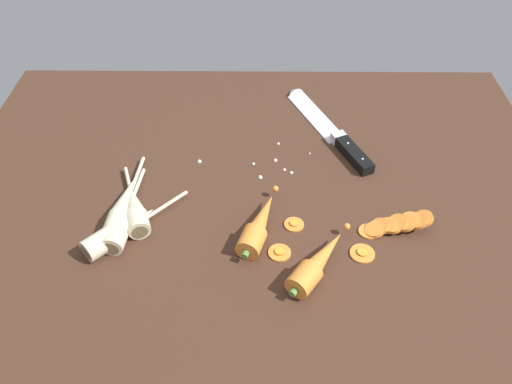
{
  "coord_description": "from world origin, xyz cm",
  "views": [
    {
      "loc": [
        0.63,
        -74.05,
        69.12
      ],
      "look_at": [
        0.0,
        -2.0,
        1.5
      ],
      "focal_mm": 36.61,
      "sensor_mm": 36.0,
      "label": 1
    }
  ],
  "objects_px": {
    "chefs_knife": "(325,125)",
    "parsnip_mid_right": "(135,208)",
    "carrot_slice_stack": "(396,224)",
    "whole_carrot_second": "(317,263)",
    "parsnip_front": "(122,219)",
    "parsnip_mid_left": "(123,208)",
    "parsnip_back": "(121,230)",
    "whole_carrot": "(259,225)",
    "carrot_slice_stray_far": "(294,224)",
    "carrot_slice_stray_near": "(280,252)",
    "carrot_slice_stray_mid": "(362,253)"
  },
  "relations": [
    {
      "from": "whole_carrot",
      "to": "carrot_slice_stray_near",
      "type": "relative_size",
      "value": 4.44
    },
    {
      "from": "chefs_knife",
      "to": "parsnip_mid_left",
      "type": "height_order",
      "value": "parsnip_mid_left"
    },
    {
      "from": "parsnip_back",
      "to": "carrot_slice_stray_far",
      "type": "relative_size",
      "value": 4.87
    },
    {
      "from": "parsnip_front",
      "to": "carrot_slice_stray_mid",
      "type": "height_order",
      "value": "parsnip_front"
    },
    {
      "from": "chefs_knife",
      "to": "parsnip_back",
      "type": "relative_size",
      "value": 1.88
    },
    {
      "from": "parsnip_mid_right",
      "to": "carrot_slice_stack",
      "type": "bearing_deg",
      "value": -3.78
    },
    {
      "from": "parsnip_front",
      "to": "carrot_slice_stray_far",
      "type": "height_order",
      "value": "parsnip_front"
    },
    {
      "from": "whole_carrot",
      "to": "carrot_slice_stray_near",
      "type": "xyz_separation_m",
      "value": [
        0.04,
        -0.05,
        -0.02
      ]
    },
    {
      "from": "parsnip_front",
      "to": "whole_carrot_second",
      "type": "bearing_deg",
      "value": -15.89
    },
    {
      "from": "parsnip_back",
      "to": "parsnip_mid_left",
      "type": "bearing_deg",
      "value": 97.72
    },
    {
      "from": "whole_carrot_second",
      "to": "parsnip_front",
      "type": "relative_size",
      "value": 0.72
    },
    {
      "from": "carrot_slice_stack",
      "to": "whole_carrot_second",
      "type": "bearing_deg",
      "value": -147.39
    },
    {
      "from": "chefs_knife",
      "to": "whole_carrot",
      "type": "bearing_deg",
      "value": -114.44
    },
    {
      "from": "whole_carrot_second",
      "to": "parsnip_front",
      "type": "xyz_separation_m",
      "value": [
        -0.34,
        0.1,
        -0.0
      ]
    },
    {
      "from": "carrot_slice_stray_far",
      "to": "carrot_slice_stray_near",
      "type": "bearing_deg",
      "value": -112.71
    },
    {
      "from": "parsnip_front",
      "to": "carrot_slice_stray_far",
      "type": "xyz_separation_m",
      "value": [
        0.31,
        0.01,
        -0.02
      ]
    },
    {
      "from": "carrot_slice_stray_mid",
      "to": "whole_carrot_second",
      "type": "bearing_deg",
      "value": -155.77
    },
    {
      "from": "parsnip_mid_right",
      "to": "carrot_slice_stray_near",
      "type": "xyz_separation_m",
      "value": [
        0.26,
        -0.09,
        -0.02
      ]
    },
    {
      "from": "chefs_knife",
      "to": "whole_carrot_second",
      "type": "xyz_separation_m",
      "value": [
        -0.05,
        -0.4,
        0.01
      ]
    },
    {
      "from": "carrot_slice_stray_near",
      "to": "carrot_slice_stray_far",
      "type": "height_order",
      "value": "same"
    },
    {
      "from": "parsnip_front",
      "to": "carrot_slice_stray_near",
      "type": "xyz_separation_m",
      "value": [
        0.28,
        -0.06,
        -0.02
      ]
    },
    {
      "from": "whole_carrot_second",
      "to": "parsnip_back",
      "type": "bearing_deg",
      "value": 168.14
    },
    {
      "from": "parsnip_front",
      "to": "parsnip_back",
      "type": "distance_m",
      "value": 0.03
    },
    {
      "from": "parsnip_mid_right",
      "to": "parsnip_back",
      "type": "bearing_deg",
      "value": -104.41
    },
    {
      "from": "parsnip_front",
      "to": "parsnip_mid_left",
      "type": "bearing_deg",
      "value": 99.42
    },
    {
      "from": "carrot_slice_stray_near",
      "to": "carrot_slice_stray_mid",
      "type": "distance_m",
      "value": 0.14
    },
    {
      "from": "chefs_knife",
      "to": "whole_carrot",
      "type": "xyz_separation_m",
      "value": [
        -0.15,
        -0.32,
        0.01
      ]
    },
    {
      "from": "whole_carrot",
      "to": "carrot_slice_stray_far",
      "type": "bearing_deg",
      "value": 17.16
    },
    {
      "from": "parsnip_mid_right",
      "to": "carrot_slice_stray_near",
      "type": "height_order",
      "value": "parsnip_mid_right"
    },
    {
      "from": "parsnip_front",
      "to": "carrot_slice_stray_mid",
      "type": "relative_size",
      "value": 4.95
    },
    {
      "from": "parsnip_back",
      "to": "whole_carrot",
      "type": "bearing_deg",
      "value": 3.17
    },
    {
      "from": "carrot_slice_stack",
      "to": "parsnip_back",
      "type": "bearing_deg",
      "value": -177.24
    },
    {
      "from": "whole_carrot_second",
      "to": "carrot_slice_stray_near",
      "type": "xyz_separation_m",
      "value": [
        -0.06,
        0.04,
        -0.02
      ]
    },
    {
      "from": "carrot_slice_stack",
      "to": "carrot_slice_stray_near",
      "type": "relative_size",
      "value": 3.31
    },
    {
      "from": "chefs_knife",
      "to": "parsnip_mid_right",
      "type": "xyz_separation_m",
      "value": [
        -0.37,
        -0.28,
        0.01
      ]
    },
    {
      "from": "whole_carrot",
      "to": "carrot_slice_stray_near",
      "type": "bearing_deg",
      "value": -52.54
    },
    {
      "from": "whole_carrot",
      "to": "parsnip_front",
      "type": "height_order",
      "value": "whole_carrot"
    },
    {
      "from": "parsnip_mid_left",
      "to": "parsnip_mid_right",
      "type": "distance_m",
      "value": 0.02
    },
    {
      "from": "parsnip_mid_left",
      "to": "chefs_knife",
      "type": "bearing_deg",
      "value": 35.17
    },
    {
      "from": "chefs_knife",
      "to": "carrot_slice_stack",
      "type": "relative_size",
      "value": 2.53
    },
    {
      "from": "parsnip_front",
      "to": "carrot_slice_stray_mid",
      "type": "distance_m",
      "value": 0.43
    },
    {
      "from": "parsnip_front",
      "to": "parsnip_mid_left",
      "type": "xyz_separation_m",
      "value": [
        -0.0,
        0.03,
        -0.0
      ]
    },
    {
      "from": "parsnip_mid_right",
      "to": "carrot_slice_stack",
      "type": "height_order",
      "value": "parsnip_mid_right"
    },
    {
      "from": "carrot_slice_stray_mid",
      "to": "carrot_slice_stray_far",
      "type": "bearing_deg",
      "value": 149.56
    },
    {
      "from": "carrot_slice_stack",
      "to": "parsnip_mid_left",
      "type": "bearing_deg",
      "value": 176.2
    },
    {
      "from": "parsnip_back",
      "to": "carrot_slice_stray_far",
      "type": "bearing_deg",
      "value": 6.19
    },
    {
      "from": "parsnip_front",
      "to": "chefs_knife",
      "type": "bearing_deg",
      "value": 38.34
    },
    {
      "from": "parsnip_front",
      "to": "whole_carrot",
      "type": "bearing_deg",
      "value": -2.96
    },
    {
      "from": "parsnip_mid_right",
      "to": "whole_carrot",
      "type": "bearing_deg",
      "value": -10.26
    },
    {
      "from": "whole_carrot",
      "to": "carrot_slice_stack",
      "type": "xyz_separation_m",
      "value": [
        0.24,
        0.01,
        -0.01
      ]
    }
  ]
}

